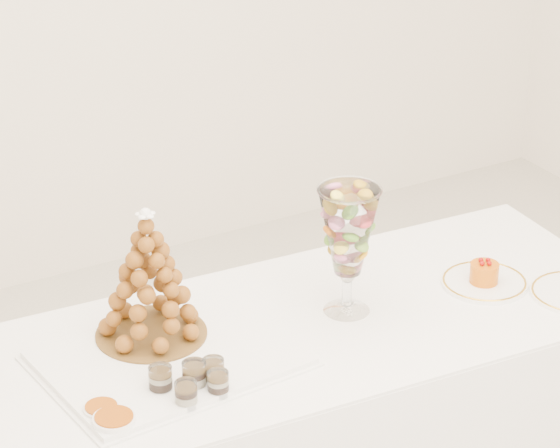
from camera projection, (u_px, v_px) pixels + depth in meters
buffet_table at (299, 437)px, 3.44m from camera, size 1.80×0.80×0.67m
lace_tray at (169, 359)px, 3.14m from camera, size 0.60×0.47×0.02m
macaron_vase at (348, 233)px, 3.27m from camera, size 0.15×0.15×0.34m
cake_plate at (484, 283)px, 3.48m from camera, size 0.23×0.23×0.01m
verrine_a at (161, 381)px, 3.00m from camera, size 0.06×0.06×0.07m
verrine_b at (194, 377)px, 3.01m from camera, size 0.07×0.07×0.08m
verrine_c at (213, 372)px, 3.04m from camera, size 0.06×0.06×0.07m
verrine_d at (186, 396)px, 2.95m from camera, size 0.06×0.06×0.07m
verrine_e at (218, 385)px, 2.99m from camera, size 0.06×0.06×0.07m
ramekin_back at (102, 412)px, 2.93m from camera, size 0.08×0.08×0.03m
ramekin_front at (114, 423)px, 2.89m from camera, size 0.10×0.10×0.03m
croquembouche at (148, 275)px, 3.14m from camera, size 0.27×0.27×0.34m
mousse_cake at (484, 273)px, 3.46m from camera, size 0.08×0.08×0.07m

